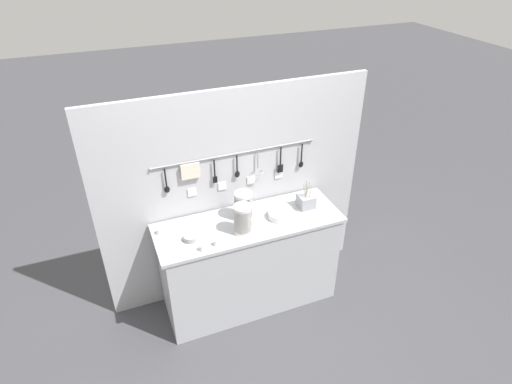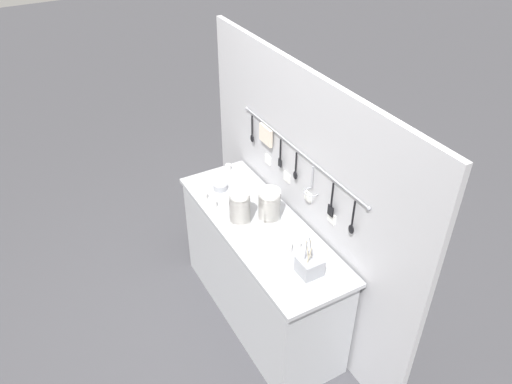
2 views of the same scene
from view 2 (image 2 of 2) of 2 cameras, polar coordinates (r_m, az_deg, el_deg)
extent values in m
plane|color=#424247|center=(3.97, 0.46, -13.63)|extent=(20.00, 20.00, 0.00)
cube|color=#ADAFB5|center=(3.36, 0.53, -3.93)|extent=(1.55, 0.54, 0.03)
cube|color=#ADAFB5|center=(3.66, 0.49, -9.27)|extent=(1.49, 0.52, 0.85)
cube|color=#B2B2B7|center=(3.43, 4.96, -1.14)|extent=(2.35, 0.04, 1.92)
cylinder|color=#93969E|center=(3.19, 4.86, 4.74)|extent=(1.38, 0.01, 0.01)
sphere|color=#93969E|center=(3.70, -1.06, 9.54)|extent=(0.02, 0.02, 0.02)
sphere|color=#93969E|center=(2.74, 12.76, -1.83)|extent=(0.02, 0.02, 0.02)
cylinder|color=black|center=(3.66, -0.45, 7.58)|extent=(0.01, 0.01, 0.16)
ellipsoid|color=black|center=(3.71, -0.45, 6.15)|extent=(0.04, 0.02, 0.06)
cylinder|color=#93969E|center=(3.63, -0.29, 8.83)|extent=(0.00, 0.01, 0.02)
cube|color=beige|center=(3.50, 1.13, 6.50)|extent=(0.15, 0.02, 0.13)
cylinder|color=#93969E|center=(3.47, 1.31, 7.54)|extent=(0.01, 0.01, 0.02)
cylinder|color=black|center=(3.36, 2.81, 4.83)|extent=(0.01, 0.01, 0.16)
cube|color=black|center=(3.42, 2.76, 3.33)|extent=(0.04, 0.01, 0.06)
cylinder|color=#93969E|center=(3.33, 3.03, 6.14)|extent=(0.01, 0.01, 0.02)
cylinder|color=black|center=(3.22, 4.59, 3.37)|extent=(0.01, 0.01, 0.15)
ellipsoid|color=black|center=(3.28, 4.51, 1.91)|extent=(0.04, 0.02, 0.06)
cylinder|color=#93969E|center=(3.19, 4.84, 4.64)|extent=(0.01, 0.01, 0.02)
cylinder|color=#93969E|center=(3.10, 6.46, 1.74)|extent=(0.01, 0.01, 0.15)
torus|color=#93969E|center=(3.16, 6.32, 0.00)|extent=(0.10, 0.10, 0.01)
cylinder|color=#93969E|center=(3.06, 6.75, 3.06)|extent=(0.01, 0.01, 0.02)
cylinder|color=black|center=(2.97, 8.70, -0.37)|extent=(0.01, 0.01, 0.17)
cube|color=black|center=(3.04, 8.51, -2.13)|extent=(0.05, 0.01, 0.07)
cylinder|color=#93969E|center=(2.93, 9.04, 1.15)|extent=(0.01, 0.01, 0.02)
cylinder|color=black|center=(2.85, 11.06, -2.47)|extent=(0.01, 0.01, 0.18)
ellipsoid|color=black|center=(2.92, 10.81, -4.21)|extent=(0.04, 0.02, 0.06)
cylinder|color=#93969E|center=(2.80, 11.47, -0.88)|extent=(0.00, 0.01, 0.02)
cube|color=white|center=(3.61, 1.38, 3.71)|extent=(0.07, 0.01, 0.07)
cube|color=white|center=(3.43, 3.56, 1.71)|extent=(0.07, 0.01, 0.07)
cube|color=white|center=(3.26, 5.98, -0.51)|extent=(0.07, 0.01, 0.07)
cube|color=white|center=(3.10, 8.66, -2.97)|extent=(0.07, 0.01, 0.07)
cylinder|color=white|center=(3.38, 1.50, -2.84)|extent=(0.15, 0.15, 0.05)
cylinder|color=white|center=(3.36, 1.51, -2.48)|extent=(0.15, 0.15, 0.05)
cylinder|color=white|center=(3.34, 1.51, -2.12)|extent=(0.15, 0.15, 0.05)
cylinder|color=white|center=(3.33, 1.52, -1.75)|extent=(0.15, 0.15, 0.05)
cylinder|color=white|center=(3.31, 1.53, -1.37)|extent=(0.15, 0.15, 0.05)
cylinder|color=white|center=(3.30, 1.54, -1.00)|extent=(0.15, 0.15, 0.05)
cylinder|color=white|center=(3.28, 1.54, -0.62)|extent=(0.15, 0.15, 0.05)
cylinder|color=white|center=(3.26, 1.55, -0.23)|extent=(0.15, 0.15, 0.05)
cylinder|color=white|center=(3.36, -1.83, -3.10)|extent=(0.14, 0.14, 0.05)
cylinder|color=white|center=(3.34, -1.84, -2.73)|extent=(0.14, 0.14, 0.05)
cylinder|color=white|center=(3.32, -1.85, -2.35)|extent=(0.14, 0.14, 0.05)
cylinder|color=white|center=(3.31, -1.86, -1.96)|extent=(0.14, 0.14, 0.05)
cylinder|color=white|center=(3.29, -1.87, -1.58)|extent=(0.14, 0.14, 0.05)
cylinder|color=white|center=(3.27, -1.88, -1.19)|extent=(0.14, 0.14, 0.05)
cylinder|color=white|center=(3.26, -1.89, -0.79)|extent=(0.14, 0.14, 0.05)
cylinder|color=white|center=(3.24, -1.90, -0.39)|extent=(0.14, 0.14, 0.05)
cylinder|color=white|center=(3.16, 2.31, -6.53)|extent=(0.20, 0.20, 0.01)
cylinder|color=white|center=(3.16, 2.32, -6.40)|extent=(0.20, 0.20, 0.01)
cylinder|color=white|center=(3.15, 2.32, -6.27)|extent=(0.20, 0.20, 0.01)
cylinder|color=white|center=(3.14, 2.33, -6.15)|extent=(0.20, 0.20, 0.01)
cylinder|color=white|center=(3.14, 2.33, -6.02)|extent=(0.20, 0.20, 0.01)
cylinder|color=white|center=(3.13, 2.34, -5.89)|extent=(0.20, 0.20, 0.01)
cylinder|color=#93969E|center=(3.68, -4.09, 0.62)|extent=(0.10, 0.10, 0.04)
cube|color=#93969E|center=(2.99, 6.13, -8.42)|extent=(0.13, 0.13, 0.11)
cylinder|color=#93969E|center=(2.92, 6.33, -6.78)|extent=(0.03, 0.03, 0.22)
cylinder|color=#C6B793|center=(2.91, 5.96, -7.60)|extent=(0.03, 0.02, 0.18)
cylinder|color=#93969E|center=(2.92, 5.72, -6.96)|extent=(0.04, 0.02, 0.21)
cylinder|color=#C6B793|center=(2.95, 6.31, -6.91)|extent=(0.03, 0.01, 0.18)
cylinder|color=#C6B793|center=(2.92, 5.94, -6.99)|extent=(0.03, 0.03, 0.20)
cylinder|color=white|center=(3.59, -5.91, -0.44)|extent=(0.04, 0.04, 0.05)
cylinder|color=white|center=(3.51, -4.83, -1.34)|extent=(0.04, 0.04, 0.05)
cylinder|color=white|center=(3.17, 4.82, -6.05)|extent=(0.04, 0.04, 0.05)
cylinder|color=white|center=(3.89, -3.20, 2.88)|extent=(0.04, 0.04, 0.05)
camera|label=1|loc=(3.51, -57.11, 20.42)|focal=30.00mm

